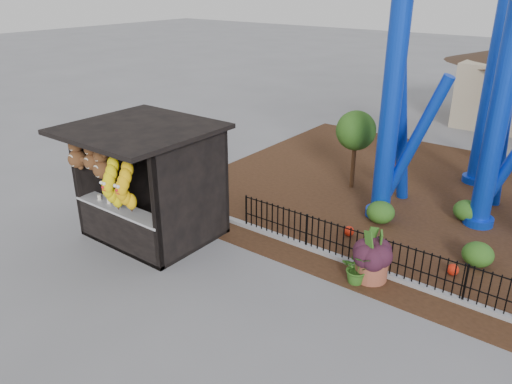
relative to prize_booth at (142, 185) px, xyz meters
The scene contains 9 objects.
ground 3.51m from the prize_booth, 16.54° to the right, with size 120.00×120.00×0.00m, color slate.
mulch_bed 10.11m from the prize_booth, 45.32° to the left, with size 18.00×12.00×0.02m, color #331E11.
curb 7.48m from the prize_booth, 16.66° to the left, with size 18.00×0.18×0.12m, color gray.
prize_booth is the anchor object (origin of this frame).
picket_fence 8.26m from the prize_booth, 14.86° to the left, with size 12.20×0.06×1.00m, color black, non-canonical shape.
terracotta_planter 6.20m from the prize_booth, 17.27° to the left, with size 0.78×0.78×0.57m, color #964C36.
planter_foliage 6.10m from the prize_booth, 17.27° to the left, with size 0.70×0.70×0.64m, color #2F1320.
potted_plant 5.92m from the prize_booth, 14.61° to the left, with size 0.72×0.62×0.80m, color #255117.
landscaping 9.12m from the prize_booth, 31.90° to the left, with size 8.42×3.73×0.64m.
Camera 1 is at (6.71, -6.92, 6.55)m, focal length 35.00 mm.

